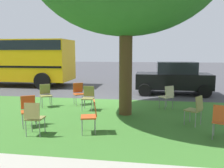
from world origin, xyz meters
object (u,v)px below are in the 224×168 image
chair_0 (28,108)px  chair_8 (34,116)px  chair_1 (46,94)px  chair_5 (167,95)px  chair_3 (79,92)px  chair_4 (222,119)px  chair_6 (91,114)px  chair_7 (88,96)px  parked_car (174,78)px  chair_2 (196,108)px

chair_0 → chair_8: bearing=126.2°
chair_1 → chair_5: bearing=-175.6°
chair_0 → chair_3: (-0.62, -2.95, 0.00)m
chair_1 → chair_4: (-5.74, 2.72, 0.00)m
chair_0 → chair_5: size_ratio=1.00×
chair_6 → chair_7: bearing=-73.9°
chair_3 → parked_car: bearing=-143.1°
chair_7 → parked_car: (-3.46, -3.90, 0.32)m
chair_3 → chair_4: (-4.57, 3.29, 0.00)m
parked_car → chair_0: bearing=52.0°
chair_5 → chair_7: same height
chair_0 → chair_1: same height
chair_0 → chair_5: bearing=-146.5°
chair_6 → parked_car: parked_car is taller
chair_0 → chair_8: (-0.55, 0.75, 0.00)m
chair_0 → chair_1: bearing=-76.8°
chair_2 → chair_6: 3.05m
chair_8 → chair_5: bearing=-135.9°
chair_2 → chair_8: 4.50m
chair_2 → chair_7: (3.55, -1.33, 0.00)m
chair_5 → chair_7: bearing=12.3°
chair_0 → parked_car: parked_car is taller
chair_5 → chair_7: 2.97m
chair_2 → chair_8: bearing=19.8°
chair_8 → chair_7: bearing=-103.5°
chair_4 → chair_1: bearing=-25.3°
chair_1 → parked_car: 6.40m
chair_8 → chair_0: bearing=-53.8°
chair_5 → chair_7: size_ratio=1.00×
chair_0 → chair_1: 2.44m
chair_0 → chair_6: bearing=170.7°
chair_8 → chair_1: bearing=-70.5°
chair_3 → chair_8: size_ratio=1.00×
chair_2 → parked_car: size_ratio=0.24×
chair_5 → chair_8: same height
chair_4 → chair_7: 4.64m
chair_1 → chair_4: bearing=154.7°
chair_8 → chair_4: bearing=-175.0°
chair_1 → chair_3: 1.31m
chair_0 → chair_7: (-1.23, -2.11, 0.00)m
chair_0 → chair_2: same height
chair_1 → chair_2: (-5.34, 1.60, 0.00)m
chair_6 → parked_car: size_ratio=0.24×
chair_3 → chair_6: 3.52m
chair_2 → chair_3: same height
chair_0 → chair_2: (-4.78, -0.78, 0.00)m
chair_8 → chair_6: bearing=-162.8°
chair_4 → chair_7: bearing=-31.8°
chair_3 → chair_8: same height
chair_5 → chair_8: 5.01m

